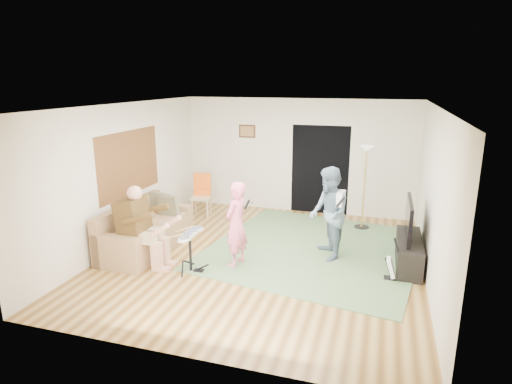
# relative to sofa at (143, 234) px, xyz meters

# --- Properties ---
(floor) EXTENTS (6.00, 6.00, 0.00)m
(floor) POSITION_rel_sofa_xyz_m (2.30, 0.22, -0.29)
(floor) COLOR brown
(floor) RESTS_ON ground
(walls) EXTENTS (5.50, 6.00, 2.70)m
(walls) POSITION_rel_sofa_xyz_m (2.30, 0.22, 1.06)
(walls) COLOR beige
(walls) RESTS_ON floor
(ceiling) EXTENTS (6.00, 6.00, 0.00)m
(ceiling) POSITION_rel_sofa_xyz_m (2.30, 0.22, 2.41)
(ceiling) COLOR white
(ceiling) RESTS_ON walls
(window_blinds) EXTENTS (0.00, 2.05, 2.05)m
(window_blinds) POSITION_rel_sofa_xyz_m (-0.45, 0.42, 1.26)
(window_blinds) COLOR brown
(window_blinds) RESTS_ON walls
(doorway) EXTENTS (2.10, 0.00, 2.10)m
(doorway) POSITION_rel_sofa_xyz_m (2.85, 3.21, 0.76)
(doorway) COLOR black
(doorway) RESTS_ON walls
(picture_frame) EXTENTS (0.42, 0.03, 0.32)m
(picture_frame) POSITION_rel_sofa_xyz_m (1.05, 3.21, 1.61)
(picture_frame) COLOR #3F2314
(picture_frame) RESTS_ON walls
(area_rug) EXTENTS (4.26, 4.40, 0.02)m
(area_rug) POSITION_rel_sofa_xyz_m (3.12, 0.90, -0.28)
(area_rug) COLOR #517245
(area_rug) RESTS_ON floor
(sofa) EXTENTS (0.88, 2.14, 0.87)m
(sofa) POSITION_rel_sofa_xyz_m (0.00, 0.00, 0.00)
(sofa) COLOR #95714A
(sofa) RESTS_ON floor
(drummer) EXTENTS (0.92, 0.51, 1.41)m
(drummer) POSITION_rel_sofa_xyz_m (0.43, -0.65, 0.26)
(drummer) COLOR #4C3415
(drummer) RESTS_ON sofa
(drum_kit) EXTENTS (0.38, 0.69, 0.71)m
(drum_kit) POSITION_rel_sofa_xyz_m (1.30, -0.65, 0.02)
(drum_kit) COLOR black
(drum_kit) RESTS_ON floor
(singer) EXTENTS (0.45, 0.60, 1.48)m
(singer) POSITION_rel_sofa_xyz_m (1.94, -0.19, 0.45)
(singer) COLOR #E86587
(singer) RESTS_ON floor
(microphone) EXTENTS (0.06, 0.06, 0.24)m
(microphone) POSITION_rel_sofa_xyz_m (2.14, -0.19, 0.82)
(microphone) COLOR black
(microphone) RESTS_ON singer
(guitarist) EXTENTS (0.88, 0.98, 1.66)m
(guitarist) POSITION_rel_sofa_xyz_m (3.41, 0.57, 0.54)
(guitarist) COLOR slate
(guitarist) RESTS_ON floor
(guitar_held) EXTENTS (0.19, 0.61, 0.26)m
(guitar_held) POSITION_rel_sofa_xyz_m (3.61, 0.57, 0.84)
(guitar_held) COLOR silver
(guitar_held) RESTS_ON guitarist
(guitar_spare) EXTENTS (0.26, 0.23, 0.71)m
(guitar_spare) POSITION_rel_sofa_xyz_m (4.51, 0.00, -0.08)
(guitar_spare) COLOR black
(guitar_spare) RESTS_ON floor
(torchiere_lamp) EXTENTS (0.32, 0.32, 1.79)m
(torchiere_lamp) POSITION_rel_sofa_xyz_m (3.91, 2.39, 0.94)
(torchiere_lamp) COLOR black
(torchiere_lamp) RESTS_ON floor
(dining_chair) EXTENTS (0.50, 0.52, 0.99)m
(dining_chair) POSITION_rel_sofa_xyz_m (0.26, 2.17, 0.07)
(dining_chair) COLOR #D0B387
(dining_chair) RESTS_ON floor
(tv_cabinet) EXTENTS (0.40, 1.40, 0.50)m
(tv_cabinet) POSITION_rel_sofa_xyz_m (4.80, 0.62, -0.04)
(tv_cabinet) COLOR black
(tv_cabinet) RESTS_ON floor
(television) EXTENTS (0.06, 1.18, 0.64)m
(television) POSITION_rel_sofa_xyz_m (4.75, 0.62, 0.56)
(television) COLOR black
(television) RESTS_ON tv_cabinet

